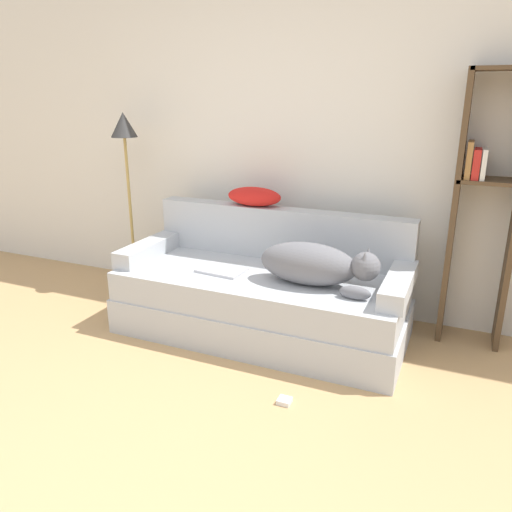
{
  "coord_description": "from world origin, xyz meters",
  "views": [
    {
      "loc": [
        1.23,
        -1.24,
        1.61
      ],
      "look_at": [
        0.0,
        1.59,
        0.6
      ],
      "focal_mm": 35.0,
      "sensor_mm": 36.0,
      "label": 1
    }
  ],
  "objects_px": {
    "laptop": "(222,270)",
    "throw_pillow": "(254,196)",
    "couch": "(261,304)",
    "power_adapter": "(284,401)",
    "dog": "(315,264)",
    "floor_lamp": "(126,156)",
    "bookshelf": "(485,199)"
  },
  "relations": [
    {
      "from": "dog",
      "to": "power_adapter",
      "type": "bearing_deg",
      "value": -85.38
    },
    {
      "from": "couch",
      "to": "power_adapter",
      "type": "relative_size",
      "value": 27.24
    },
    {
      "from": "couch",
      "to": "laptop",
      "type": "xyz_separation_m",
      "value": [
        -0.26,
        -0.08,
        0.24
      ]
    },
    {
      "from": "couch",
      "to": "laptop",
      "type": "height_order",
      "value": "laptop"
    },
    {
      "from": "bookshelf",
      "to": "floor_lamp",
      "type": "bearing_deg",
      "value": -176.81
    },
    {
      "from": "couch",
      "to": "power_adapter",
      "type": "height_order",
      "value": "couch"
    },
    {
      "from": "throw_pillow",
      "to": "floor_lamp",
      "type": "bearing_deg",
      "value": -177.72
    },
    {
      "from": "dog",
      "to": "power_adapter",
      "type": "relative_size",
      "value": 10.69
    },
    {
      "from": "couch",
      "to": "throw_pillow",
      "type": "relative_size",
      "value": 4.76
    },
    {
      "from": "couch",
      "to": "floor_lamp",
      "type": "xyz_separation_m",
      "value": [
        -1.31,
        0.33,
        0.91
      ]
    },
    {
      "from": "laptop",
      "to": "power_adapter",
      "type": "xyz_separation_m",
      "value": [
        0.71,
        -0.65,
        -0.44
      ]
    },
    {
      "from": "couch",
      "to": "dog",
      "type": "xyz_separation_m",
      "value": [
        0.39,
        -0.06,
        0.36
      ]
    },
    {
      "from": "throw_pillow",
      "to": "power_adapter",
      "type": "relative_size",
      "value": 5.73
    },
    {
      "from": "laptop",
      "to": "floor_lamp",
      "type": "height_order",
      "value": "floor_lamp"
    },
    {
      "from": "laptop",
      "to": "bookshelf",
      "type": "bearing_deg",
      "value": 24.26
    },
    {
      "from": "laptop",
      "to": "floor_lamp",
      "type": "relative_size",
      "value": 0.23
    },
    {
      "from": "dog",
      "to": "bookshelf",
      "type": "height_order",
      "value": "bookshelf"
    },
    {
      "from": "laptop",
      "to": "dog",
      "type": "bearing_deg",
      "value": 6.27
    },
    {
      "from": "power_adapter",
      "to": "throw_pillow",
      "type": "bearing_deg",
      "value": 121.0
    },
    {
      "from": "couch",
      "to": "laptop",
      "type": "bearing_deg",
      "value": -163.25
    },
    {
      "from": "dog",
      "to": "bookshelf",
      "type": "bearing_deg",
      "value": 30.18
    },
    {
      "from": "bookshelf",
      "to": "power_adapter",
      "type": "xyz_separation_m",
      "value": [
        -0.88,
        -1.21,
        -0.96
      ]
    },
    {
      "from": "laptop",
      "to": "throw_pillow",
      "type": "xyz_separation_m",
      "value": [
        0.04,
        0.45,
        0.43
      ]
    },
    {
      "from": "dog",
      "to": "bookshelf",
      "type": "distance_m",
      "value": 1.14
    },
    {
      "from": "laptop",
      "to": "floor_lamp",
      "type": "bearing_deg",
      "value": 163.49
    },
    {
      "from": "couch",
      "to": "bookshelf",
      "type": "relative_size",
      "value": 1.11
    },
    {
      "from": "laptop",
      "to": "floor_lamp",
      "type": "distance_m",
      "value": 1.31
    },
    {
      "from": "dog",
      "to": "floor_lamp",
      "type": "xyz_separation_m",
      "value": [
        -1.7,
        0.39,
        0.55
      ]
    },
    {
      "from": "bookshelf",
      "to": "laptop",
      "type": "bearing_deg",
      "value": -160.61
    },
    {
      "from": "dog",
      "to": "power_adapter",
      "type": "distance_m",
      "value": 0.88
    },
    {
      "from": "couch",
      "to": "power_adapter",
      "type": "xyz_separation_m",
      "value": [
        0.44,
        -0.73,
        -0.21
      ]
    },
    {
      "from": "floor_lamp",
      "to": "dog",
      "type": "bearing_deg",
      "value": -13.06
    }
  ]
}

